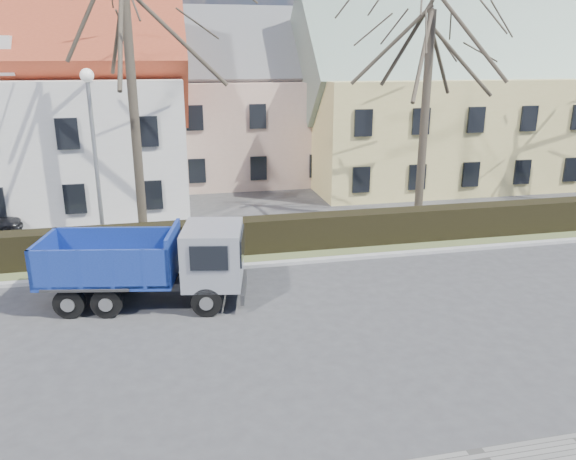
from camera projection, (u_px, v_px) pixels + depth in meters
name	position (u px, v px, depth m)	size (l,w,h in m)	color
ground	(212.00, 331.00, 15.39)	(120.00, 120.00, 0.00)	#3B3B3D
curb_far	(200.00, 269.00, 19.66)	(80.00, 0.30, 0.12)	#A5A5A4
grass_strip	(197.00, 254.00, 21.15)	(80.00, 3.00, 0.10)	#536036
hedge	(197.00, 241.00, 20.78)	(60.00, 0.90, 1.30)	black
building_pink	(247.00, 111.00, 33.65)	(10.80, 8.80, 8.00)	#D0A793
building_yellow	(454.00, 107.00, 33.24)	(18.80, 10.80, 8.50)	#DFCC7A
tree_1	(131.00, 80.00, 21.00)	(9.20, 9.20, 12.65)	#393227
tree_2	(426.00, 98.00, 23.71)	(8.00, 8.00, 11.00)	#393227
dump_truck	(137.00, 265.00, 16.78)	(6.25, 2.32, 2.50)	navy
streetlight	(96.00, 165.00, 20.18)	(0.54, 0.54, 6.89)	gray
cart_frame	(134.00, 275.00, 18.49)	(0.65, 0.37, 0.60)	silver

